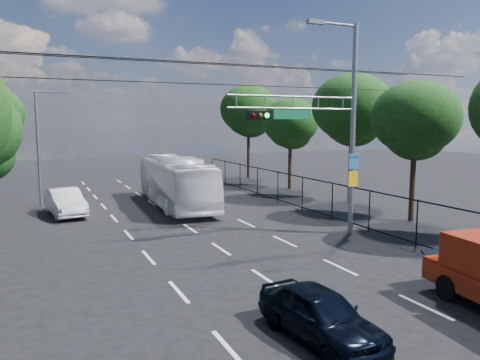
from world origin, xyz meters
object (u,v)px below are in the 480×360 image
signal_mast (331,121)px  white_van (65,202)px  white_bus (176,182)px  navy_hatchback (320,314)px

signal_mast → white_van: (-10.61, 10.07, -4.50)m
white_bus → white_van: bearing=-174.5°
navy_hatchback → white_bus: (1.98, 18.81, 0.88)m
white_bus → white_van: white_bus is taller
white_van → white_bus: bearing=-5.2°
navy_hatchback → white_van: bearing=98.6°
signal_mast → navy_hatchback: (-6.12, -8.45, -4.60)m
white_bus → white_van: 6.53m
signal_mast → white_bus: signal_mast is taller
navy_hatchback → white_van: white_van is taller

